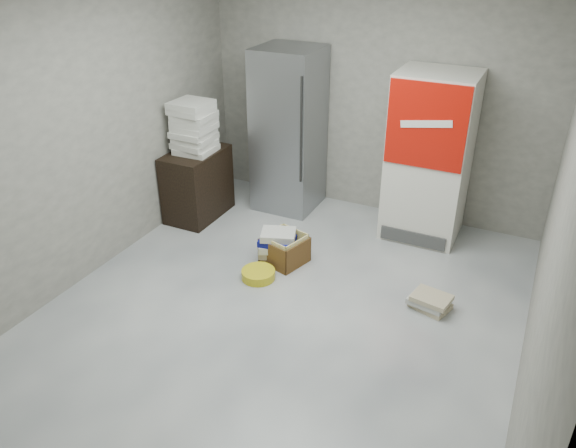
# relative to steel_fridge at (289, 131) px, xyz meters

# --- Properties ---
(ground) EXTENTS (5.00, 5.00, 0.00)m
(ground) POSITION_rel_steel_fridge_xyz_m (0.90, -2.13, -0.95)
(ground) COLOR silver
(ground) RESTS_ON ground
(room_shell) EXTENTS (4.04, 5.04, 2.82)m
(room_shell) POSITION_rel_steel_fridge_xyz_m (0.90, -2.13, 0.85)
(room_shell) COLOR #99958A
(room_shell) RESTS_ON ground
(steel_fridge) EXTENTS (0.70, 0.72, 1.90)m
(steel_fridge) POSITION_rel_steel_fridge_xyz_m (0.00, 0.00, 0.00)
(steel_fridge) COLOR gray
(steel_fridge) RESTS_ON ground
(coke_cooler) EXTENTS (0.80, 0.73, 1.80)m
(coke_cooler) POSITION_rel_steel_fridge_xyz_m (1.65, -0.01, -0.05)
(coke_cooler) COLOR silver
(coke_cooler) RESTS_ON ground
(wood_shelf) EXTENTS (0.50, 0.80, 0.80)m
(wood_shelf) POSITION_rel_steel_fridge_xyz_m (-0.83, -0.73, -0.55)
(wood_shelf) COLOR black
(wood_shelf) RESTS_ON ground
(supply_box_stack) EXTENTS (0.44, 0.44, 0.58)m
(supply_box_stack) POSITION_rel_steel_fridge_xyz_m (-0.82, -0.73, 0.14)
(supply_box_stack) COLOR white
(supply_box_stack) RESTS_ON wood_shelf
(phonebook_stack_main) EXTENTS (0.45, 0.39, 0.35)m
(phonebook_stack_main) POSITION_rel_steel_fridge_xyz_m (0.47, -1.25, -0.78)
(phonebook_stack_main) COLOR #92704F
(phonebook_stack_main) RESTS_ON ground
(phonebook_stack_side) EXTENTS (0.40, 0.36, 0.15)m
(phonebook_stack_side) POSITION_rel_steel_fridge_xyz_m (2.08, -1.38, -0.88)
(phonebook_stack_side) COLOR tan
(phonebook_stack_side) RESTS_ON ground
(cardboard_box) EXTENTS (0.48, 0.48, 0.31)m
(cardboard_box) POSITION_rel_steel_fridge_xyz_m (0.55, -1.23, -0.82)
(cardboard_box) COLOR gold
(cardboard_box) RESTS_ON ground
(bucket_lid) EXTENTS (0.41, 0.41, 0.09)m
(bucket_lid) POSITION_rel_steel_fridge_xyz_m (0.45, -1.62, -0.91)
(bucket_lid) COLOR gold
(bucket_lid) RESTS_ON ground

